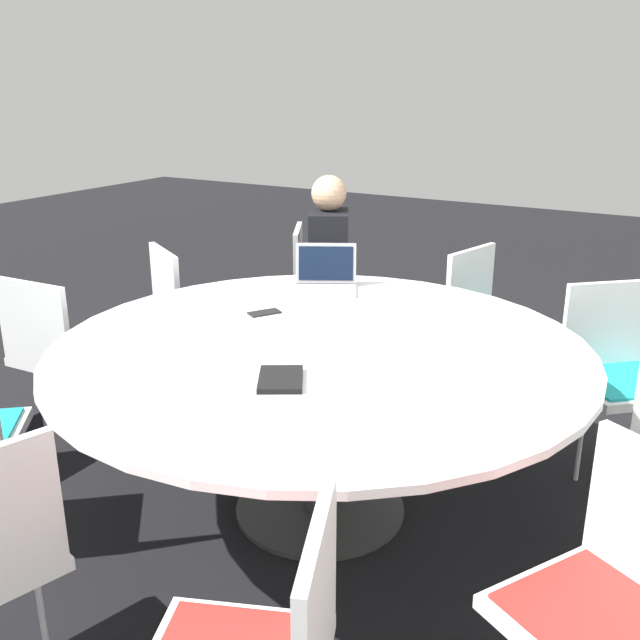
{
  "coord_description": "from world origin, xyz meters",
  "views": [
    {
      "loc": [
        2.26,
        1.3,
        1.73
      ],
      "look_at": [
        0.0,
        0.0,
        0.85
      ],
      "focal_mm": 40.0,
      "sensor_mm": 36.0,
      "label": 1
    }
  ],
  "objects_px": {
    "spiral_notebook": "(281,379)",
    "person_0": "(331,263)",
    "chair_0": "(319,283)",
    "cell_phone": "(264,313)",
    "handbag": "(1,451)",
    "chair_6": "(620,591)",
    "chair_1": "(189,308)",
    "chair_8": "(618,364)",
    "chair_9": "(488,315)",
    "laptop": "(326,279)",
    "chair_2": "(59,346)"
  },
  "relations": [
    {
      "from": "chair_1",
      "to": "chair_8",
      "type": "distance_m",
      "value": 2.22
    },
    {
      "from": "laptop",
      "to": "cell_phone",
      "type": "xyz_separation_m",
      "value": [
        0.47,
        -0.04,
        -0.05
      ]
    },
    {
      "from": "chair_2",
      "to": "handbag",
      "type": "bearing_deg",
      "value": -93.53
    },
    {
      "from": "chair_1",
      "to": "chair_9",
      "type": "height_order",
      "value": "same"
    },
    {
      "from": "handbag",
      "to": "chair_8",
      "type": "bearing_deg",
      "value": 121.8
    },
    {
      "from": "laptop",
      "to": "handbag",
      "type": "bearing_deg",
      "value": -158.26
    },
    {
      "from": "chair_0",
      "to": "chair_1",
      "type": "xyz_separation_m",
      "value": [
        0.8,
        -0.37,
        0.0
      ]
    },
    {
      "from": "chair_1",
      "to": "handbag",
      "type": "bearing_deg",
      "value": -67.11
    },
    {
      "from": "laptop",
      "to": "spiral_notebook",
      "type": "distance_m",
      "value": 1.15
    },
    {
      "from": "handbag",
      "to": "person_0",
      "type": "bearing_deg",
      "value": 158.07
    },
    {
      "from": "handbag",
      "to": "chair_6",
      "type": "bearing_deg",
      "value": 87.41
    },
    {
      "from": "person_0",
      "to": "cell_phone",
      "type": "bearing_deg",
      "value": -14.65
    },
    {
      "from": "chair_0",
      "to": "spiral_notebook",
      "type": "bearing_deg",
      "value": -1.52
    },
    {
      "from": "chair_6",
      "to": "chair_9",
      "type": "xyz_separation_m",
      "value": [
        -1.97,
        -0.95,
        0.0
      ]
    },
    {
      "from": "cell_phone",
      "to": "handbag",
      "type": "xyz_separation_m",
      "value": [
        0.72,
        -0.97,
        -0.61
      ]
    },
    {
      "from": "cell_phone",
      "to": "chair_8",
      "type": "bearing_deg",
      "value": 118.14
    },
    {
      "from": "person_0",
      "to": "chair_9",
      "type": "bearing_deg",
      "value": 66.59
    },
    {
      "from": "chair_0",
      "to": "spiral_notebook",
      "type": "xyz_separation_m",
      "value": [
        1.83,
        0.91,
        0.23
      ]
    },
    {
      "from": "chair_1",
      "to": "chair_8",
      "type": "height_order",
      "value": "same"
    },
    {
      "from": "chair_9",
      "to": "cell_phone",
      "type": "relative_size",
      "value": 5.59
    },
    {
      "from": "chair_0",
      "to": "laptop",
      "type": "height_order",
      "value": "laptop"
    },
    {
      "from": "laptop",
      "to": "chair_9",
      "type": "bearing_deg",
      "value": 18.23
    },
    {
      "from": "chair_0",
      "to": "chair_9",
      "type": "xyz_separation_m",
      "value": [
        0.1,
        1.11,
        0.0
      ]
    },
    {
      "from": "laptop",
      "to": "cell_phone",
      "type": "height_order",
      "value": "laptop"
    },
    {
      "from": "spiral_notebook",
      "to": "person_0",
      "type": "bearing_deg",
      "value": -156.41
    },
    {
      "from": "chair_1",
      "to": "cell_phone",
      "type": "xyz_separation_m",
      "value": [
        0.43,
        0.8,
        0.23
      ]
    },
    {
      "from": "chair_0",
      "to": "spiral_notebook",
      "type": "height_order",
      "value": "chair_0"
    },
    {
      "from": "chair_0",
      "to": "chair_1",
      "type": "relative_size",
      "value": 1.0
    },
    {
      "from": "chair_2",
      "to": "cell_phone",
      "type": "bearing_deg",
      "value": 16.88
    },
    {
      "from": "chair_6",
      "to": "spiral_notebook",
      "type": "xyz_separation_m",
      "value": [
        -0.24,
        -1.15,
        0.23
      ]
    },
    {
      "from": "chair_1",
      "to": "laptop",
      "type": "distance_m",
      "value": 0.89
    },
    {
      "from": "chair_6",
      "to": "person_0",
      "type": "bearing_deg",
      "value": -15.34
    },
    {
      "from": "chair_8",
      "to": "handbag",
      "type": "height_order",
      "value": "chair_8"
    },
    {
      "from": "chair_9",
      "to": "cell_phone",
      "type": "xyz_separation_m",
      "value": [
        1.13,
        -0.68,
        0.23
      ]
    },
    {
      "from": "chair_1",
      "to": "spiral_notebook",
      "type": "distance_m",
      "value": 1.66
    },
    {
      "from": "chair_0",
      "to": "cell_phone",
      "type": "relative_size",
      "value": 5.59
    },
    {
      "from": "chair_9",
      "to": "spiral_notebook",
      "type": "distance_m",
      "value": 1.76
    },
    {
      "from": "chair_8",
      "to": "handbag",
      "type": "relative_size",
      "value": 2.42
    },
    {
      "from": "laptop",
      "to": "spiral_notebook",
      "type": "xyz_separation_m",
      "value": [
        1.07,
        0.43,
        -0.04
      ]
    },
    {
      "from": "chair_9",
      "to": "chair_2",
      "type": "bearing_deg",
      "value": -33.76
    },
    {
      "from": "chair_1",
      "to": "chair_6",
      "type": "bearing_deg",
      "value": 3.3
    },
    {
      "from": "cell_phone",
      "to": "chair_1",
      "type": "bearing_deg",
      "value": -118.39
    },
    {
      "from": "chair_9",
      "to": "person_0",
      "type": "relative_size",
      "value": 0.71
    },
    {
      "from": "cell_phone",
      "to": "handbag",
      "type": "relative_size",
      "value": 0.43
    },
    {
      "from": "laptop",
      "to": "cell_phone",
      "type": "distance_m",
      "value": 0.48
    },
    {
      "from": "chair_8",
      "to": "cell_phone",
      "type": "bearing_deg",
      "value": -13.12
    },
    {
      "from": "chair_6",
      "to": "handbag",
      "type": "height_order",
      "value": "chair_6"
    },
    {
      "from": "chair_2",
      "to": "chair_6",
      "type": "distance_m",
      "value": 2.63
    },
    {
      "from": "chair_6",
      "to": "chair_9",
      "type": "distance_m",
      "value": 2.19
    },
    {
      "from": "chair_1",
      "to": "person_0",
      "type": "height_order",
      "value": "person_0"
    }
  ]
}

